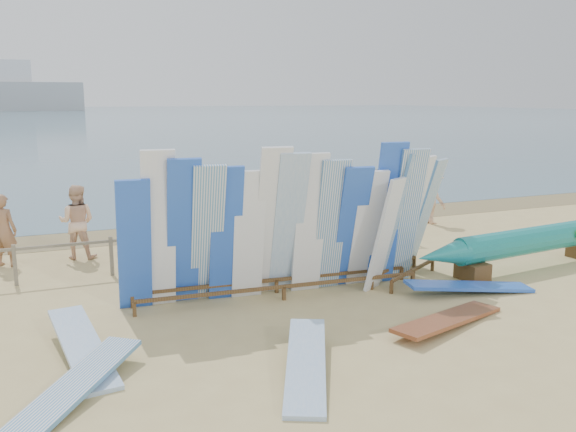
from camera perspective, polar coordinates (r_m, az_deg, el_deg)
name	(u,v)px	position (r m, az deg, el deg)	size (l,w,h in m)	color
ground	(237,305)	(12.05, -4.82, -8.28)	(160.00, 160.00, 0.00)	tan
ocean	(51,116)	(138.95, -21.32, 8.71)	(320.00, 240.00, 0.02)	#436579
wet_sand_strip	(164,231)	(18.79, -11.52, -1.38)	(40.00, 2.60, 0.01)	olive
fence	(198,240)	(14.65, -8.44, -2.28)	(12.08, 0.08, 0.90)	gray
main_surfboard_rack	(280,229)	(12.12, -0.72, -1.26)	(6.30, 1.23, 3.10)	brown
side_surfboard_rack	(406,222)	(13.53, 10.98, -0.58)	(2.54, 1.93, 2.86)	brown
outrigger_canoe	(533,242)	(15.46, 21.93, -2.25)	(7.03, 1.39, 1.00)	brown
vendor_table	(314,259)	(13.92, 2.42, -4.04)	(0.86, 0.65, 1.07)	brown
flat_board_b	(306,374)	(9.23, 1.70, -14.52)	(0.56, 2.70, 0.07)	#88AFD9
flat_board_e	(75,397)	(9.06, -19.33, -15.69)	(0.56, 2.70, 0.07)	silver
flat_board_c	(448,325)	(11.36, 14.73, -9.83)	(0.56, 2.70, 0.07)	brown
flat_board_d	(469,293)	(13.24, 16.58, -6.92)	(0.56, 2.70, 0.07)	blue
flat_board_a	(83,359)	(10.20, -18.63, -12.55)	(0.56, 2.70, 0.07)	#88AFD9
beach_chair_left	(160,246)	(15.77, -11.90, -2.77)	(0.72, 0.73, 0.94)	red
beach_chair_right	(235,241)	(16.18, -4.99, -2.39)	(0.69, 0.70, 0.78)	red
stroller	(254,233)	(15.96, -3.17, -1.64)	(0.77, 0.97, 1.18)	red
beachgoer_8	(356,211)	(16.80, 6.41, 0.48)	(0.89, 0.43, 1.83)	beige
beachgoer_7	(289,204)	(18.11, 0.07, 1.15)	(0.63, 0.34, 1.72)	#8C6042
beachgoer_9	(310,197)	(19.03, 2.09, 1.76)	(1.17, 0.48, 1.81)	tan
beachgoer_extra_0	(432,197)	(19.90, 13.36, 1.74)	(1.11, 0.46, 1.71)	tan
beachgoer_5	(197,207)	(17.86, -8.55, 0.84)	(1.57, 0.51, 1.69)	beige
beachgoer_2	(77,222)	(16.04, -19.15, -0.52)	(0.90, 0.43, 1.86)	beige
beachgoer_6	(211,221)	(16.10, -7.19, -0.46)	(0.77, 0.37, 1.57)	tan
beachgoer_10	(377,200)	(18.53, 8.29, 1.47)	(1.09, 0.47, 1.85)	#8C6042
beachgoer_1	(4,230)	(15.97, -25.06, -1.22)	(0.64, 0.35, 1.75)	#8C6042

